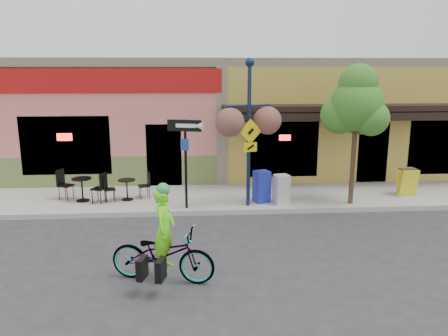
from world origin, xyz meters
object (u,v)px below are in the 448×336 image
object	(u,v)px
newspaper_box_grey	(281,189)
bicycle	(163,254)
newspaper_box_blue	(262,187)
lamp_post	(249,134)
one_way_sign	(186,165)
building	(239,113)
cyclist_rider	(165,241)
street_tree	(355,135)

from	to	relation	value
newspaper_box_grey	bicycle	bearing A→B (deg)	-139.49
bicycle	newspaper_box_blue	size ratio (longest dim) A/B	2.16
lamp_post	one_way_sign	distance (m)	2.02
building	cyclist_rider	size ratio (longest dim) A/B	11.04
cyclist_rider	newspaper_box_grey	world-z (taller)	cyclist_rider
one_way_sign	newspaper_box_blue	distance (m)	2.46
cyclist_rider	newspaper_box_blue	bearing A→B (deg)	-15.21
newspaper_box_grey	one_way_sign	bearing A→B (deg)	171.44
lamp_post	newspaper_box_blue	world-z (taller)	lamp_post
building	lamp_post	world-z (taller)	building
bicycle	lamp_post	distance (m)	5.16
building	newspaper_box_grey	world-z (taller)	building
bicycle	newspaper_box_grey	bearing A→B (deg)	-21.89
one_way_sign	newspaper_box_grey	bearing A→B (deg)	20.37
one_way_sign	newspaper_box_grey	world-z (taller)	one_way_sign
cyclist_rider	one_way_sign	xyz separation A→B (m)	(0.36, 4.20, 0.62)
one_way_sign	street_tree	distance (m)	5.03
building	bicycle	size ratio (longest dim) A/B	8.66
building	newspaper_box_grey	distance (m)	6.70
bicycle	cyclist_rider	world-z (taller)	cyclist_rider
bicycle	street_tree	xyz separation A→B (m)	(5.37, 4.32, 1.69)
one_way_sign	newspaper_box_blue	bearing A→B (deg)	26.47
building	cyclist_rider	world-z (taller)	building
newspaper_box_blue	lamp_post	bearing A→B (deg)	-165.95
newspaper_box_blue	cyclist_rider	bearing A→B (deg)	-140.34
newspaper_box_blue	newspaper_box_grey	bearing A→B (deg)	-40.13
building	street_tree	distance (m)	7.13
newspaper_box_grey	street_tree	bearing A→B (deg)	-16.16
bicycle	cyclist_rider	bearing A→B (deg)	-75.55
building	newspaper_box_blue	distance (m)	6.47
bicycle	lamp_post	bearing A→B (deg)	-12.91
one_way_sign	street_tree	size ratio (longest dim) A/B	0.62
bicycle	newspaper_box_blue	distance (m)	5.35
building	newspaper_box_grey	size ratio (longest dim) A/B	20.47
building	one_way_sign	bearing A→B (deg)	-108.23
building	cyclist_rider	xyz separation A→B (m)	(-2.56, -10.89, -1.43)
cyclist_rider	newspaper_box_blue	world-z (taller)	cyclist_rider
building	lamp_post	distance (m)	6.59
lamp_post	newspaper_box_blue	bearing A→B (deg)	16.55
building	newspaper_box_blue	bearing A→B (deg)	-89.31
lamp_post	street_tree	distance (m)	3.13
cyclist_rider	newspaper_box_blue	size ratio (longest dim) A/B	1.69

